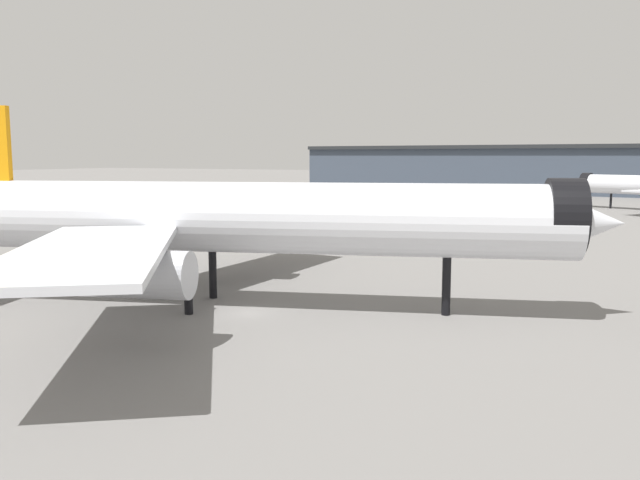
# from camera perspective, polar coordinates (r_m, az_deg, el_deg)

# --- Properties ---
(ground) EXTENTS (900.00, 900.00, 0.00)m
(ground) POSITION_cam_1_polar(r_m,az_deg,el_deg) (51.22, -6.29, -6.24)
(ground) COLOR slate
(airliner_near_gate) EXTENTS (57.63, 51.39, 15.99)m
(airliner_near_gate) POSITION_cam_1_polar(r_m,az_deg,el_deg) (52.21, -8.07, 1.83)
(airliner_near_gate) COLOR silver
(airliner_near_gate) RESTS_ON ground
(terminal_building) EXTENTS (163.19, 39.90, 23.10)m
(terminal_building) POSITION_cam_1_polar(r_m,az_deg,el_deg) (223.86, 18.86, 5.86)
(terminal_building) COLOR #3D4756
(terminal_building) RESTS_ON ground
(baggage_cart_trailing) EXTENTS (2.82, 2.88, 1.82)m
(baggage_cart_trailing) POSITION_cam_1_polar(r_m,az_deg,el_deg) (88.79, -4.78, 0.18)
(baggage_cart_trailing) COLOR black
(baggage_cart_trailing) RESTS_ON ground
(traffic_cone_near_nose) EXTENTS (0.60, 0.60, 0.75)m
(traffic_cone_near_nose) POSITION_cam_1_polar(r_m,az_deg,el_deg) (83.84, -19.75, -1.07)
(traffic_cone_near_nose) COLOR #F2600C
(traffic_cone_near_nose) RESTS_ON ground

